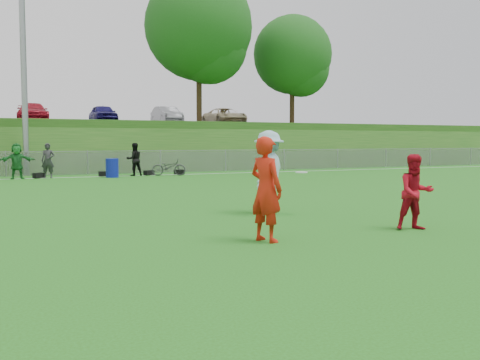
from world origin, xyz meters
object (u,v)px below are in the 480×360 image
recycling_bin (112,168)px  bicycle (169,167)px  player_blue (269,172)px  frisbee (301,172)px  player_red_left (266,189)px  player_red_center (416,192)px

recycling_bin → bicycle: size_ratio=0.54×
player_blue → frisbee: (0.63, -0.50, 0.01)m
player_blue → bicycle: 15.21m
recycling_bin → player_red_left: bearing=-92.6°
bicycle → recycling_bin: bearing=113.0°
frisbee → player_blue: bearing=141.8°
player_red_left → player_blue: bearing=-48.5°
player_red_center → frisbee: bearing=124.7°
recycling_bin → bicycle: recycling_bin is taller
frisbee → bicycle: frisbee is taller
player_blue → bicycle: player_blue is taller
player_red_center → player_blue: player_blue is taller
player_red_left → player_red_center: bearing=-112.4°
player_blue → player_red_left: bearing=16.9°
player_red_center → recycling_bin: (-2.49, 18.26, -0.30)m
player_blue → recycling_bin: (-0.93, 14.87, -0.56)m
player_red_left → recycling_bin: size_ratio=2.01×
player_red_left → frisbee: player_red_left is taller
player_red_left → bicycle: size_ratio=1.08×
player_red_left → frisbee: (2.39, 2.75, 0.10)m
player_red_left → player_red_center: player_red_left is taller
player_red_left → bicycle: (3.77, 18.31, -0.48)m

